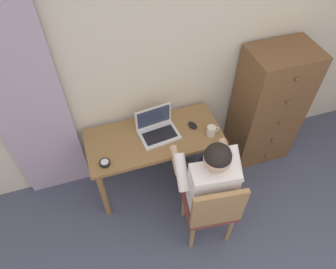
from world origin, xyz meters
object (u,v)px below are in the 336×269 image
at_px(chair, 212,207).
at_px(coffee_mug, 211,131).
at_px(desk, 154,144).
at_px(laptop, 157,129).
at_px(computer_mouse, 193,125).
at_px(dresser, 268,107).
at_px(desk_clock, 105,163).
at_px(person_seated, 208,177).

distance_m(chair, coffee_mug, 0.66).
relative_size(desk, laptop, 3.30).
height_order(computer_mouse, coffee_mug, coffee_mug).
height_order(desk, laptop, laptop).
xyz_separation_m(dresser, desk_clock, (-1.67, -0.24, 0.07)).
distance_m(chair, computer_mouse, 0.75).
bearing_deg(laptop, chair, -71.70).
bearing_deg(desk_clock, laptop, 21.87).
bearing_deg(desk, laptop, 40.42).
bearing_deg(dresser, coffee_mug, -163.85).
bearing_deg(person_seated, dresser, 33.46).
relative_size(chair, desk_clock, 9.77).
bearing_deg(desk_clock, desk, 19.80).
distance_m(dresser, coffee_mug, 0.75).
bearing_deg(dresser, computer_mouse, -175.61).
xyz_separation_m(chair, computer_mouse, (0.08, 0.71, 0.24)).
bearing_deg(dresser, person_seated, -146.54).
relative_size(chair, computer_mouse, 8.79).
bearing_deg(dresser, desk_clock, -171.76).
distance_m(person_seated, desk_clock, 0.85).
xyz_separation_m(desk, computer_mouse, (0.37, 0.01, 0.13)).
height_order(desk, coffee_mug, coffee_mug).
height_order(computer_mouse, desk_clock, computer_mouse).
xyz_separation_m(person_seated, desk_clock, (-0.77, 0.35, 0.06)).
relative_size(person_seated, laptop, 3.26).
bearing_deg(person_seated, desk_clock, 155.65).
distance_m(dresser, desk_clock, 1.69).
distance_m(computer_mouse, coffee_mug, 0.19).
distance_m(chair, laptop, 0.82).
bearing_deg(laptop, dresser, 1.81).
bearing_deg(desk, person_seated, -59.44).
bearing_deg(coffee_mug, laptop, 159.47).
distance_m(desk, desk_clock, 0.51).
height_order(dresser, laptop, dresser).
bearing_deg(desk, coffee_mug, -14.98).
bearing_deg(computer_mouse, desk_clock, 171.21).
bearing_deg(computer_mouse, chair, -117.51).
distance_m(dresser, chair, 1.21).
bearing_deg(chair, dresser, 40.20).
distance_m(dresser, computer_mouse, 0.84).
bearing_deg(person_seated, computer_mouse, 83.06).
bearing_deg(desk, chair, -67.73).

